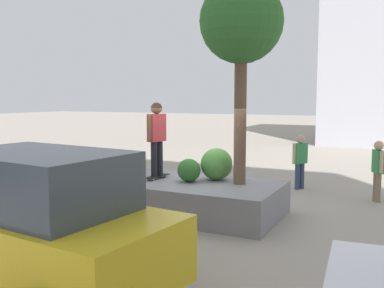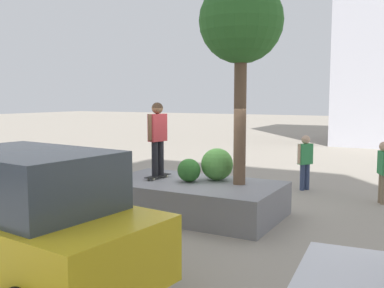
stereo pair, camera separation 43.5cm
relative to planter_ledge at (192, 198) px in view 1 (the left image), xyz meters
name	(u,v)px [view 1 (the left image)]	position (x,y,z in m)	size (l,w,h in m)	color
ground_plane	(203,211)	(-0.13, -0.36, -0.38)	(120.00, 120.00, 0.00)	#9E9384
planter_ledge	(192,198)	(0.00, 0.00, 0.00)	(4.12, 2.36, 0.77)	gray
plaza_tree	(241,25)	(-1.08, -0.29, 3.98)	(1.88, 1.88, 4.61)	brown
boxwood_shrub	(189,170)	(0.07, 0.02, 0.66)	(0.55, 0.55, 0.55)	#2D6628
hedge_clump	(217,164)	(-0.42, -0.49, 0.77)	(0.77, 0.77, 0.77)	#4C8C3D
skateboard	(157,176)	(0.95, 0.01, 0.44)	(0.30, 0.82, 0.07)	black
skateboarder	(157,134)	(0.95, 0.01, 1.49)	(0.29, 0.60, 1.79)	black
taxi_cab	(31,223)	(0.09, 4.82, 0.65)	(4.53, 2.41, 2.03)	gold
pedestrian_crossing	(300,158)	(-1.65, -3.99, 0.56)	(0.40, 0.48, 1.64)	navy
bystander_watching	(378,167)	(-3.85, -3.28, 0.55)	(0.34, 0.51, 1.62)	#847056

